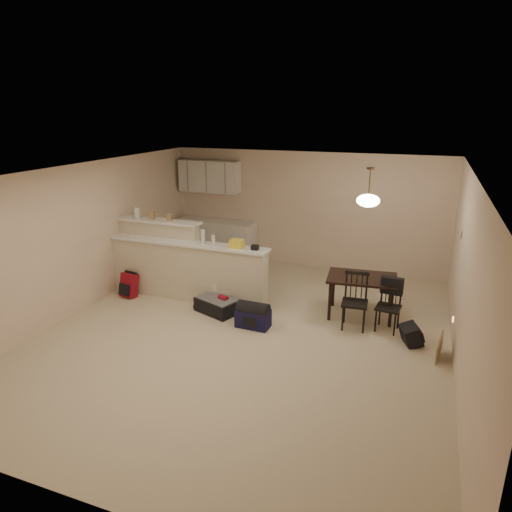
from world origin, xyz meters
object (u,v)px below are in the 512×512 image
at_px(dining_chair_far, 388,306).
at_px(black_daypack, 411,335).
at_px(dining_table, 362,282).
at_px(navy_duffel, 253,318).
at_px(suitcase, 217,305).
at_px(red_backpack, 129,285).
at_px(dining_chair_near, 355,302).
at_px(pendant_lamp, 368,200).

relative_size(dining_chair_far, black_daypack, 2.49).
height_order(dining_table, navy_duffel, dining_table).
bearing_deg(navy_duffel, suitcase, 159.95).
height_order(suitcase, red_backpack, red_backpack).
distance_m(dining_chair_far, navy_duffel, 2.14).
distance_m(dining_table, dining_chair_far, 0.65).
relative_size(dining_table, red_backpack, 2.67).
height_order(dining_table, dining_chair_far, dining_chair_far).
height_order(red_backpack, black_daypack, red_backpack).
bearing_deg(dining_table, dining_chair_far, -45.06).
bearing_deg(black_daypack, dining_chair_near, 53.44).
distance_m(dining_table, pendant_lamp, 1.37).
bearing_deg(dining_chair_far, suitcase, -166.41).
xyz_separation_m(dining_chair_near, dining_chair_far, (0.51, 0.10, -0.04)).
distance_m(dining_chair_far, suitcase, 2.83).
relative_size(navy_duffel, black_daypack, 1.60).
xyz_separation_m(dining_chair_near, navy_duffel, (-1.52, -0.53, -0.31)).
bearing_deg(black_daypack, dining_table, 28.12).
xyz_separation_m(dining_table, pendant_lamp, (0.00, 0.00, 1.37)).
bearing_deg(dining_chair_near, navy_duffel, -165.78).
relative_size(dining_table, dining_chair_far, 1.44).
xyz_separation_m(pendant_lamp, dining_chair_far, (0.48, -0.39, -1.58)).
height_order(red_backpack, navy_duffel, red_backpack).
bearing_deg(pendant_lamp, navy_duffel, -146.62).
relative_size(dining_chair_near, black_daypack, 2.73).
xyz_separation_m(dining_chair_near, red_backpack, (-4.13, -0.17, -0.23)).
xyz_separation_m(dining_chair_near, black_daypack, (0.89, -0.24, -0.31)).
height_order(dining_table, dining_chair_near, dining_chair_near).
distance_m(suitcase, black_daypack, 3.18).
distance_m(dining_chair_near, dining_chair_far, 0.52).
xyz_separation_m(red_backpack, black_daypack, (5.01, -0.06, -0.08)).
height_order(dining_table, black_daypack, dining_table).
distance_m(pendant_lamp, dining_chair_near, 1.61).
bearing_deg(dining_chair_far, pendant_lamp, 147.79).
distance_m(dining_table, navy_duffel, 1.91).
height_order(dining_table, suitcase, dining_table).
bearing_deg(navy_duffel, red_backpack, 173.83).
bearing_deg(dining_chair_near, pendant_lamp, 81.53).
bearing_deg(suitcase, dining_chair_near, 26.13).
xyz_separation_m(suitcase, red_backpack, (-1.83, 0.05, 0.10)).
bearing_deg(navy_duffel, dining_chair_near, 20.87).
bearing_deg(black_daypack, suitcase, 68.10).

